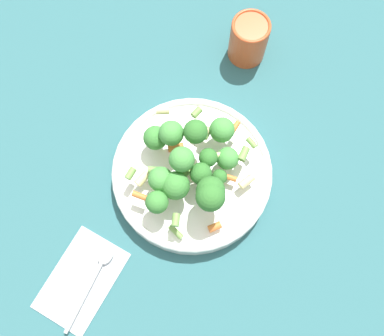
{
  "coord_description": "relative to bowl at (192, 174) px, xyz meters",
  "views": [
    {
      "loc": [
        -0.18,
        0.13,
        0.8
      ],
      "look_at": [
        0.0,
        0.0,
        0.06
      ],
      "focal_mm": 42.0,
      "sensor_mm": 36.0,
      "label": 1
    }
  ],
  "objects": [
    {
      "name": "ground_plane",
      "position": [
        0.0,
        0.0,
        -0.02
      ],
      "size": [
        3.0,
        3.0,
        0.0
      ],
      "primitive_type": "plane",
      "color": "#2D6066"
    },
    {
      "name": "napkin",
      "position": [
        -0.04,
        0.26,
        -0.02
      ],
      "size": [
        0.16,
        0.19,
        0.01
      ],
      "color": "#B2BCC6",
      "rests_on": "ground_plane"
    },
    {
      "name": "pasta_salad",
      "position": [
        -0.01,
        0.01,
        0.07
      ],
      "size": [
        0.23,
        0.22,
        0.1
      ],
      "color": "#8CB766",
      "rests_on": "bowl"
    },
    {
      "name": "spoon",
      "position": [
        -0.04,
        0.23,
        -0.01
      ],
      "size": [
        0.09,
        0.15,
        0.01
      ],
      "rotation": [
        0.0,
        0.0,
        11.5
      ],
      "color": "silver",
      "rests_on": "napkin"
    },
    {
      "name": "bowl",
      "position": [
        0.0,
        0.0,
        0.0
      ],
      "size": [
        0.29,
        0.29,
        0.04
      ],
      "color": "white",
      "rests_on": "ground_plane"
    },
    {
      "name": "cup",
      "position": [
        0.15,
        -0.24,
        0.03
      ],
      "size": [
        0.07,
        0.07,
        0.1
      ],
      "color": "#CC4C23",
      "rests_on": "ground_plane"
    }
  ]
}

